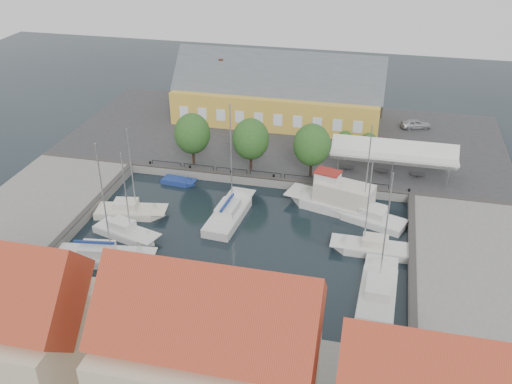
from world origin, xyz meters
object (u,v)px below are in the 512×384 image
car_silver (416,124)px  east_boat_c (378,293)px  east_boat_a (370,219)px  west_boat_b (130,213)px  west_boat_d (102,258)px  launch_sw (61,285)px  launch_nw (179,182)px  east_boat_b (371,249)px  trawler (339,201)px  car_red (245,140)px  west_boat_c (126,233)px  center_sailboat (229,215)px  warehouse (274,95)px  tent_canopy (394,153)px

car_silver → east_boat_c: east_boat_c is taller
east_boat_a → west_boat_b: east_boat_a is taller
west_boat_d → launch_sw: west_boat_d is taller
launch_nw → east_boat_b: bearing=-21.6°
trawler → launch_nw: (-18.59, 1.84, -0.93)m
east_boat_c → west_boat_b: 26.91m
car_red → launch_nw: 11.50m
west_boat_c → trawler: bearing=26.1°
east_boat_c → west_boat_b: size_ratio=1.14×
east_boat_a → east_boat_c: (1.31, -11.77, -0.00)m
center_sailboat → east_boat_a: size_ratio=1.15×
east_boat_c → launch_sw: 27.17m
car_silver → trawler: size_ratio=0.35×
warehouse → center_sailboat: size_ratio=2.24×
tent_canopy → west_boat_c: size_ratio=1.44×
trawler → west_boat_d: size_ratio=0.89×
center_sailboat → launch_sw: 17.97m
tent_canopy → west_boat_b: 29.90m
east_boat_c → west_boat_d: west_boat_d is taller
car_red → west_boat_b: bearing=-115.3°
car_silver → east_boat_b: bearing=154.8°
west_boat_b → tent_canopy: bearing=27.3°
east_boat_b → launch_nw: east_boat_b is taller
car_red → east_boat_a: size_ratio=0.34×
east_boat_a → west_boat_b: size_ratio=1.08×
west_boat_c → center_sailboat: bearing=31.3°
warehouse → launch_nw: bearing=-110.1°
trawler → east_boat_b: size_ratio=1.10×
tent_canopy → launch_sw: 37.80m
tent_canopy → east_boat_b: size_ratio=1.38×
east_boat_c → warehouse: bearing=114.7°
car_silver → center_sailboat: size_ratio=0.31×
tent_canopy → east_boat_c: 21.37m
tent_canopy → east_boat_b: 15.17m
warehouse → west_boat_c: size_ratio=2.93×
east_boat_b → west_boat_b: bearing=177.5°
west_boat_b → launch_nw: size_ratio=2.47×
car_silver → car_red: car_silver is taller
east_boat_b → west_boat_d: 25.09m
east_boat_b → west_boat_b: size_ratio=0.99×
launch_nw → car_silver: bearing=37.4°
tent_canopy → car_silver: 15.00m
car_silver → east_boat_b: 29.63m
tent_canopy → car_red: (-18.33, 4.17, -2.07)m
center_sailboat → west_boat_c: bearing=-148.7°
tent_canopy → east_boat_b: bearing=-95.4°
tent_canopy → west_boat_c: west_boat_c is taller
trawler → east_boat_b: east_boat_b is taller
launch_sw → launch_nw: bearing=80.3°
west_boat_d → west_boat_b: bearing=96.3°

